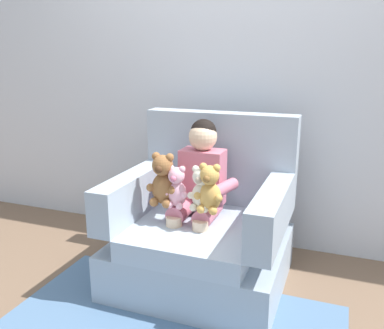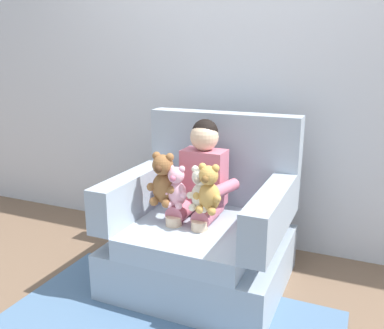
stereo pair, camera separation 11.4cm
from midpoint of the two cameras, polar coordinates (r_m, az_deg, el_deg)
ground_plane at (r=2.62m, az=-0.06°, el=-15.96°), size 8.00×8.00×0.00m
back_wall at (r=2.94m, az=5.10°, el=13.99°), size 6.00×0.10×2.60m
armchair at (r=2.51m, az=0.35°, el=-9.13°), size 0.98×0.88×1.00m
seated_child at (r=2.44m, az=-0.37°, el=-2.50°), size 0.45×0.39×0.82m
plush_honey at (r=2.23m, az=0.98°, el=-3.51°), size 0.16×0.13×0.27m
plush_brown at (r=2.34m, az=-5.44°, el=-2.29°), size 0.18×0.15×0.31m
plush_cream at (r=2.26m, az=-0.13°, el=-3.53°), size 0.15×0.12×0.25m
plush_pink at (r=2.31m, az=-3.57°, el=-3.25°), size 0.14×0.12×0.24m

